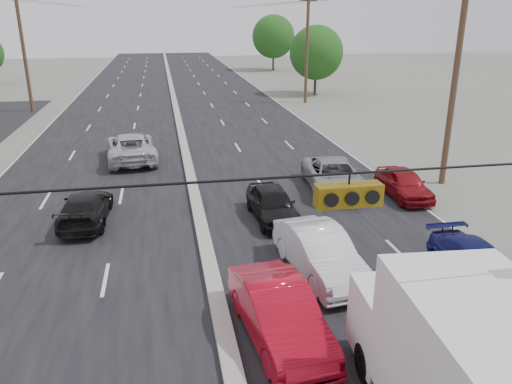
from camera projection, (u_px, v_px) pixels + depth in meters
road_surface at (180, 130)px, 37.06m from camera, size 20.00×160.00×0.02m
center_median at (180, 129)px, 37.02m from camera, size 0.50×160.00×0.20m
utility_pole_left_c at (24, 52)px, 42.40m from camera, size 1.60×0.30×10.00m
utility_pole_right_b at (455, 81)px, 23.65m from camera, size 1.60×0.30×10.00m
utility_pole_right_c at (307, 48)px, 46.79m from camera, size 1.60×0.30×10.00m
traffic_signals at (342, 193)px, 7.69m from camera, size 25.00×0.30×0.54m
tree_right_mid at (316, 53)px, 52.12m from camera, size 5.60×5.60×7.14m
tree_right_far at (273, 37)px, 75.22m from camera, size 6.40×6.40×8.16m
box_truck at (471, 384)px, 8.96m from camera, size 2.98×7.17×3.55m
red_sedan at (279, 314)px, 12.91m from camera, size 2.12×4.79×1.53m
queue_car_a at (273, 204)px, 20.62m from camera, size 1.81×4.13×1.39m
queue_car_b at (320, 253)px, 16.20m from camera, size 2.19×4.86×1.55m
queue_car_c at (334, 176)px, 24.03m from camera, size 2.96×5.52×1.47m
queue_car_d at (478, 266)px, 15.71m from camera, size 1.80×4.30×1.24m
queue_car_e at (404, 184)px, 23.19m from camera, size 1.65×3.95×1.34m
oncoming_near at (85, 208)px, 20.33m from camera, size 1.96×4.49×1.28m
oncoming_far at (131, 147)px, 29.01m from camera, size 3.20×6.02×1.61m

